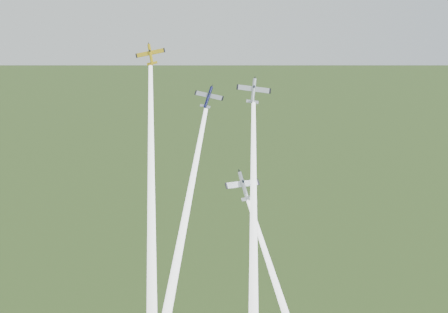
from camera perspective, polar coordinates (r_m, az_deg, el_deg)
plane_yellow at (r=134.13m, az=-7.48°, el=10.25°), size 7.96×5.21×7.25m
smoke_trail_yellow at (r=117.27m, az=-7.38°, el=-6.63°), size 2.64×48.78×59.59m
plane_navy at (r=132.31m, az=-1.60°, el=6.06°), size 8.97×6.99×7.13m
smoke_trail_navy at (r=120.27m, az=-4.59°, el=-9.42°), size 17.19×42.15×53.56m
plane_silver_right at (r=131.15m, az=3.02°, el=6.68°), size 9.32×6.85×7.94m
smoke_trail_silver_right at (r=117.35m, az=3.02°, el=-9.96°), size 8.09×46.19×56.46m
plane_silver_low at (r=124.16m, az=2.00°, el=-3.02°), size 10.04×9.27×7.85m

